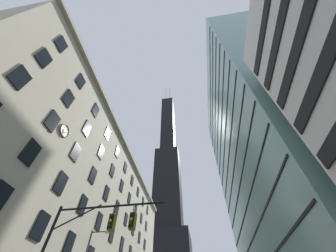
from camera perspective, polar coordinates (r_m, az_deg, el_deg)
The scene contains 4 objects.
station_building at distance 38.99m, azimuth -25.20°, elevation -24.67°, with size 13.25×58.32×29.60m.
dark_skyscraper at distance 115.49m, azimuth -0.04°, elevation -22.83°, with size 22.27×22.27×178.85m.
glass_office_midrise at distance 46.73m, azimuth 28.72°, elevation -5.36°, with size 18.43×40.39×58.47m.
traffic_signal_mast at distance 14.76m, azimuth -22.58°, elevation -29.10°, with size 7.96×0.63×7.95m.
Camera 1 is at (2.87, -7.57, 1.74)m, focal length 20.10 mm.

